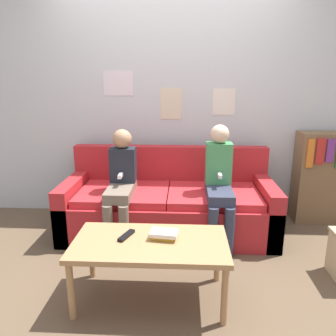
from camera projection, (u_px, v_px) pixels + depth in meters
ground_plane at (166, 257)px, 2.85m from camera, size 10.00×10.00×0.00m
wall_back at (171, 98)px, 3.53m from camera, size 8.00×0.06×2.60m
couch at (169, 205)px, 3.30m from camera, size 2.05×0.85×0.81m
coffee_table at (150, 247)px, 2.22m from camera, size 1.05×0.55×0.44m
person_left at (121, 180)px, 3.05m from camera, size 0.24×0.58×1.05m
person_right at (219, 180)px, 3.00m from camera, size 0.24×0.58×1.10m
tv_remote at (126, 235)px, 2.26m from camera, size 0.10×0.17×0.02m
book_stack at (163, 234)px, 2.24m from camera, size 0.20×0.15×0.05m
bookshelf at (321, 177)px, 3.48m from camera, size 0.52×0.30×0.97m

